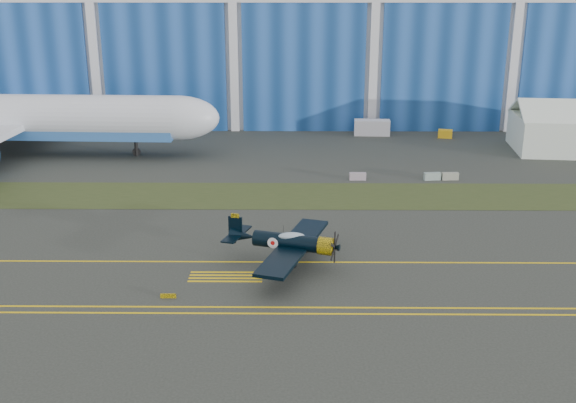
{
  "coord_description": "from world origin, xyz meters",
  "views": [
    {
      "loc": [
        -12.44,
        -58.33,
        22.78
      ],
      "look_at": [
        -13.03,
        3.09,
        2.85
      ],
      "focal_mm": 42.0,
      "sensor_mm": 36.0,
      "label": 1
    }
  ],
  "objects_px": {
    "tent": "(573,125)",
    "shipping_container": "(372,128)",
    "warbird": "(287,242)",
    "tug": "(445,134)"
  },
  "relations": [
    {
      "from": "warbird",
      "to": "tug",
      "type": "height_order",
      "value": "warbird"
    },
    {
      "from": "shipping_container",
      "to": "warbird",
      "type": "bearing_deg",
      "value": -100.68
    },
    {
      "from": "shipping_container",
      "to": "tug",
      "type": "bearing_deg",
      "value": -6.4
    },
    {
      "from": "tent",
      "to": "tug",
      "type": "relative_size",
      "value": 8.05
    },
    {
      "from": "warbird",
      "to": "tug",
      "type": "distance_m",
      "value": 55.58
    },
    {
      "from": "warbird",
      "to": "tug",
      "type": "relative_size",
      "value": 7.41
    },
    {
      "from": "tent",
      "to": "tug",
      "type": "xyz_separation_m",
      "value": [
        -16.07,
        8.44,
        -3.11
      ]
    },
    {
      "from": "tent",
      "to": "warbird",
      "type": "bearing_deg",
      "value": -127.98
    },
    {
      "from": "shipping_container",
      "to": "tug",
      "type": "distance_m",
      "value": 11.34
    },
    {
      "from": "tent",
      "to": "shipping_container",
      "type": "bearing_deg",
      "value": 165.12
    }
  ]
}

